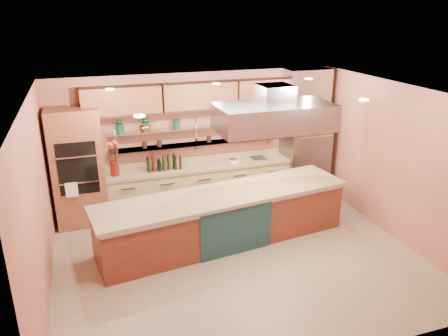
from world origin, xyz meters
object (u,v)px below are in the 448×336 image
object	(u,v)px
copper_kettle	(143,128)
green_canister	(176,124)
kitchen_scale	(234,160)
flower_vase	(115,168)
island	(224,218)
refrigerator	(305,149)

from	to	relation	value
copper_kettle	green_canister	distance (m)	0.67
kitchen_scale	green_canister	distance (m)	1.43
flower_vase	copper_kettle	size ratio (longest dim) A/B	1.81
island	flower_vase	bearing A→B (deg)	130.76
island	kitchen_scale	world-z (taller)	kitchen_scale
flower_vase	kitchen_scale	distance (m)	2.45
refrigerator	kitchen_scale	bearing A→B (deg)	179.66
island	green_canister	bearing A→B (deg)	96.20
island	copper_kettle	xyz separation A→B (m)	(-1.10, 1.75, 1.31)
refrigerator	flower_vase	xyz separation A→B (m)	(-4.13, 0.01, 0.03)
kitchen_scale	copper_kettle	xyz separation A→B (m)	(-1.82, 0.22, 0.80)
copper_kettle	green_canister	world-z (taller)	green_canister
flower_vase	green_canister	xyz separation A→B (m)	(1.30, 0.22, 0.73)
copper_kettle	island	bearing A→B (deg)	-57.79
refrigerator	copper_kettle	bearing A→B (deg)	176.24
refrigerator	island	world-z (taller)	refrigerator
flower_vase	green_canister	world-z (taller)	green_canister
island	kitchen_scale	bearing A→B (deg)	57.08
kitchen_scale	flower_vase	bearing A→B (deg)	-171.01
green_canister	island	bearing A→B (deg)	-76.04
flower_vase	kitchen_scale	xyz separation A→B (m)	(2.45, 0.00, -0.10)
kitchen_scale	refrigerator	bearing A→B (deg)	8.65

